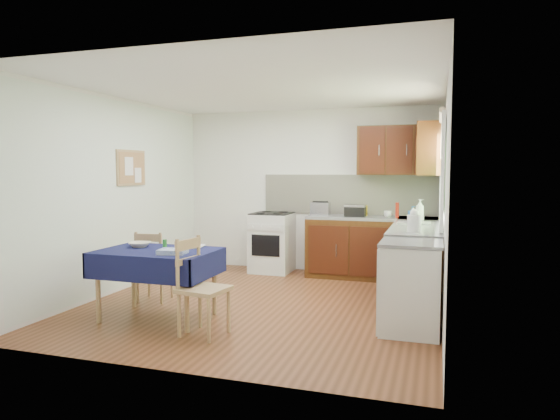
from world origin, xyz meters
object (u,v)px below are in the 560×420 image
(toaster, at_px, (320,209))
(sandwich_press, at_px, (355,211))
(dining_table, at_px, (157,260))
(kettle, at_px, (414,222))
(chair_near, at_px, (200,284))
(chair_far, at_px, (153,264))
(dish_rack, at_px, (414,222))

(toaster, bearing_deg, sandwich_press, 13.29)
(dining_table, relative_size, kettle, 4.86)
(sandwich_press, bearing_deg, dining_table, -101.18)
(chair_near, distance_m, toaster, 3.07)
(dining_table, distance_m, kettle, 2.77)
(sandwich_press, bearing_deg, toaster, -159.88)
(toaster, bearing_deg, chair_near, -85.23)
(chair_far, xyz_separation_m, kettle, (2.99, 0.39, 0.56))
(dining_table, height_order, sandwich_press, sandwich_press)
(dish_rack, bearing_deg, dining_table, -126.30)
(chair_far, height_order, sandwich_press, sandwich_press)
(chair_near, height_order, dish_rack, dish_rack)
(chair_near, xyz_separation_m, dish_rack, (1.86, 2.20, 0.43))
(chair_near, height_order, kettle, kettle)
(sandwich_press, relative_size, kettle, 1.16)
(chair_far, bearing_deg, kettle, -179.25)
(chair_near, relative_size, toaster, 3.35)
(dining_table, relative_size, toaster, 4.36)
(toaster, bearing_deg, dining_table, -99.18)
(toaster, xyz_separation_m, dish_rack, (1.38, -0.79, -0.07))
(chair_near, xyz_separation_m, sandwich_press, (1.00, 2.99, 0.49))
(toaster, height_order, dish_rack, toaster)
(chair_near, relative_size, kettle, 3.72)
(sandwich_press, bearing_deg, dish_rack, -21.77)
(dining_table, height_order, kettle, kettle)
(kettle, bearing_deg, chair_near, -145.14)
(dining_table, distance_m, dish_rack, 3.15)
(chair_near, bearing_deg, dish_rack, -31.62)
(chair_near, height_order, toaster, toaster)
(toaster, height_order, sandwich_press, toaster)
(chair_far, distance_m, sandwich_press, 2.98)
(dish_rack, bearing_deg, kettle, -70.42)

